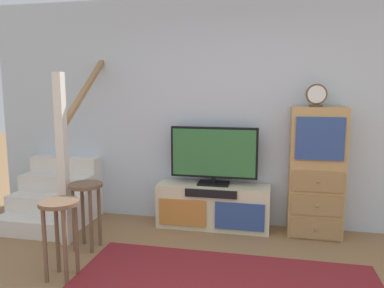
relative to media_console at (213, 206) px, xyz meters
name	(u,v)px	position (x,y,z in m)	size (l,w,h in m)	color
back_wall	(242,113)	(0.30, 0.27, 1.09)	(6.40, 0.12, 2.70)	silver
media_console	(213,206)	(0.00, 0.00, 0.00)	(1.31, 0.38, 0.52)	beige
television	(214,154)	(0.00, 0.02, 0.62)	(1.02, 0.22, 0.68)	black
side_cabinet	(316,172)	(1.15, 0.01, 0.46)	(0.58, 0.38, 1.44)	tan
desk_clock	(316,95)	(1.11, 0.00, 1.30)	(0.22, 0.08, 0.24)	#4C3823
staircase	(64,188)	(-1.94, 0.01, 0.11)	(1.00, 1.36, 2.20)	silver
bar_stool_near	(60,221)	(-1.10, -1.46, 0.26)	(0.34, 0.34, 0.70)	brown
bar_stool_far	(86,200)	(-1.17, -0.85, 0.26)	(0.34, 0.34, 0.69)	brown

